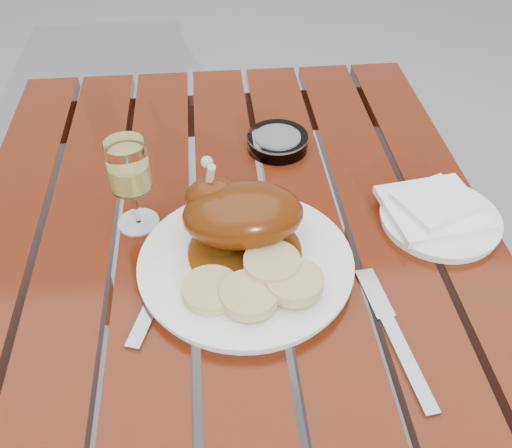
{
  "coord_description": "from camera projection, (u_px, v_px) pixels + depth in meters",
  "views": [
    {
      "loc": [
        -0.02,
        -0.54,
        1.34
      ],
      "look_at": [
        0.03,
        0.07,
        0.78
      ],
      "focal_mm": 40.0,
      "sensor_mm": 36.0,
      "label": 1
    }
  ],
  "objects": [
    {
      "name": "table",
      "position": [
        241.0,
        412.0,
        1.05
      ],
      "size": [
        0.8,
        1.2,
        0.75
      ],
      "primitive_type": "cube",
      "color": "maroon",
      "rests_on": "ground"
    },
    {
      "name": "dinner_plate",
      "position": [
        246.0,
        264.0,
        0.8
      ],
      "size": [
        0.37,
        0.37,
        0.02
      ],
      "primitive_type": "cylinder",
      "rotation": [
        0.0,
        0.0,
        0.29
      ],
      "color": "white",
      "rests_on": "table"
    },
    {
      "name": "roast_duck",
      "position": [
        239.0,
        214.0,
        0.79
      ],
      "size": [
        0.17,
        0.16,
        0.12
      ],
      "color": "#622F0B",
      "rests_on": "dinner_plate"
    },
    {
      "name": "bread_dumplings",
      "position": [
        257.0,
        282.0,
        0.74
      ],
      "size": [
        0.18,
        0.12,
        0.03
      ],
      "color": "tan",
      "rests_on": "dinner_plate"
    },
    {
      "name": "wine_glass",
      "position": [
        132.0,
        185.0,
        0.82
      ],
      "size": [
        0.07,
        0.07,
        0.15
      ],
      "primitive_type": "cylinder",
      "rotation": [
        0.0,
        0.0,
        -0.13
      ],
      "color": "#EBD16A",
      "rests_on": "table"
    },
    {
      "name": "side_plate",
      "position": [
        440.0,
        219.0,
        0.87
      ],
      "size": [
        0.24,
        0.24,
        0.01
      ],
      "primitive_type": "cylinder",
      "rotation": [
        0.0,
        0.0,
        -0.36
      ],
      "color": "white",
      "rests_on": "table"
    },
    {
      "name": "napkin",
      "position": [
        433.0,
        209.0,
        0.87
      ],
      "size": [
        0.16,
        0.15,
        0.01
      ],
      "primitive_type": "cube",
      "rotation": [
        0.0,
        0.0,
        0.14
      ],
      "color": "white",
      "rests_on": "side_plate"
    },
    {
      "name": "ashtray",
      "position": [
        278.0,
        142.0,
        1.01
      ],
      "size": [
        0.11,
        0.11,
        0.03
      ],
      "primitive_type": "cylinder",
      "rotation": [
        0.0,
        0.0,
        0.04
      ],
      "color": "#B2B7BC",
      "rests_on": "table"
    },
    {
      "name": "fork",
      "position": [
        154.0,
        300.0,
        0.76
      ],
      "size": [
        0.07,
        0.16,
        0.01
      ],
      "primitive_type": "cube",
      "rotation": [
        0.0,
        0.0,
        -0.32
      ],
      "color": "gray",
      "rests_on": "table"
    },
    {
      "name": "knife",
      "position": [
        400.0,
        346.0,
        0.7
      ],
      "size": [
        0.04,
        0.19,
        0.01
      ],
      "primitive_type": "cube",
      "rotation": [
        0.0,
        0.0,
        0.12
      ],
      "color": "gray",
      "rests_on": "table"
    }
  ]
}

